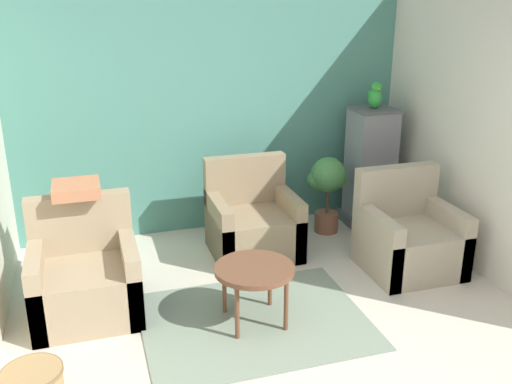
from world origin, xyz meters
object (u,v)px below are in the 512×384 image
Objects in this scene: armchair_right at (408,239)px; potted_plant at (327,184)px; birdcage at (370,169)px; armchair_middle at (253,224)px; parrot at (375,96)px; armchair_left at (86,280)px; coffee_table at (254,273)px.

potted_plant is at bearing 109.84° from armchair_right.
birdcage reaches higher than potted_plant.
armchair_middle is 3.24× the size of parrot.
armchair_middle is 1.55m from birdcage.
armchair_left is 3.24× the size of parrot.
armchair_left is at bearing 156.92° from coffee_table.
armchair_middle is (-1.30, 0.78, 0.00)m from armchair_right.
armchair_middle is 0.71× the size of birdcage.
birdcage reaches higher than armchair_left.
armchair_right is (1.66, 0.47, -0.14)m from coffee_table.
parrot is at bearing 81.36° from armchair_right.
parrot is (0.00, 0.00, 0.81)m from birdcage.
parrot reaches higher than armchair_left.
armchair_middle is at bearing 149.08° from armchair_right.
coffee_table is 0.67× the size of armchair_left.
armchair_middle is (1.63, 0.71, 0.00)m from armchair_left.
birdcage is at bearing 18.94° from armchair_left.
armchair_middle is 0.99m from potted_plant.
coffee_table is 2.44m from birdcage.
armchair_middle is at bearing -163.90° from potted_plant.
parrot is (3.10, 1.07, 1.15)m from armchair_left.
armchair_left is 1.78m from armchair_middle.
armchair_middle is at bearing -166.30° from parrot.
coffee_table is at bearing -130.31° from potted_plant.
coffee_table is at bearing -164.15° from armchair_right.
armchair_right is 1.63m from parrot.
coffee_table is at bearing -106.24° from armchair_middle.
parrot is at bearing 18.98° from armchair_left.
potted_plant is at bearing 16.10° from armchair_middle.
birdcage is at bearing -90.00° from parrot.
parrot is (1.83, 1.61, 1.01)m from coffee_table.
coffee_table is 1.99m from potted_plant.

